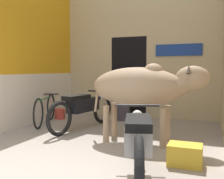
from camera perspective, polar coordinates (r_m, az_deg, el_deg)
name	(u,v)px	position (r m, az deg, el deg)	size (l,w,h in m)	color
wall_left_shopfront	(9,34)	(6.00, -21.55, 11.21)	(0.25, 4.75, 4.17)	orange
wall_back_with_doorway	(138,52)	(7.31, 5.59, 8.13)	(4.13, 0.93, 4.17)	#C6B289
cow	(143,87)	(4.56, 6.73, 0.58)	(2.03, 0.75, 1.38)	tan
motorcycle_near	(138,141)	(3.03, 5.63, -11.04)	(0.77, 2.07, 0.81)	black
motorcycle_far	(83,108)	(5.64, -6.31, -3.98)	(0.64, 2.11, 0.79)	black
bicycle	(45,109)	(6.32, -14.32, -4.22)	(0.65, 1.62, 0.68)	black
shopkeeper_seated	(124,97)	(6.59, 2.73, -1.62)	(0.45, 0.33, 1.13)	#3D3842
plastic_stool	(111,111)	(6.72, -0.17, -4.61)	(0.35, 0.35, 0.41)	beige
crate	(185,155)	(3.71, 15.59, -13.52)	(0.44, 0.32, 0.28)	gold
bucket	(60,114)	(6.91, -11.26, -5.22)	(0.26, 0.26, 0.26)	#C63D33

